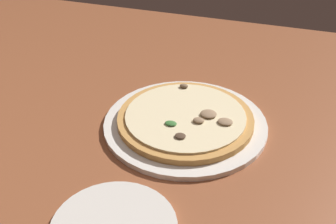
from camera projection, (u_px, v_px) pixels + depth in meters
The scene contains 2 objects.
dining_table at pixel (151, 133), 82.55cm from camera, with size 150.00×110.00×4.00cm, color brown.
pizza_main at pixel (185, 121), 80.35cm from camera, with size 30.14×30.14×3.30cm.
Camera 1 is at (-23.43, 62.12, 51.31)cm, focal length 46.64 mm.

